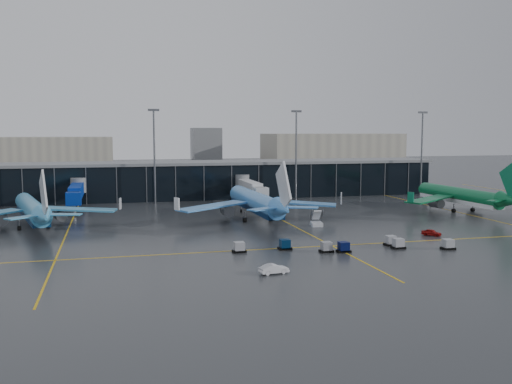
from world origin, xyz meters
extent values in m
plane|color=#282B2D|center=(0.00, 0.00, 0.00)|extent=(600.00, 600.00, 0.00)
cube|color=black|center=(0.00, 62.00, 5.00)|extent=(140.00, 16.00, 10.00)
cube|color=slate|center=(0.00, 62.00, 10.30)|extent=(142.00, 17.00, 0.80)
cylinder|color=#595B60|center=(-35.00, 53.50, 5.20)|extent=(4.00, 4.00, 4.00)
cube|color=navy|center=(-35.00, 40.00, 4.40)|extent=(3.00, 24.00, 3.00)
cylinder|color=#595B60|center=(-35.00, 32.50, 1.30)|extent=(1.00, 1.00, 2.60)
cylinder|color=#595B60|center=(10.00, 53.50, 5.20)|extent=(4.00, 4.00, 4.00)
cube|color=silver|center=(10.00, 40.00, 4.40)|extent=(3.00, 24.00, 3.00)
cylinder|color=#595B60|center=(10.00, 32.50, 1.30)|extent=(1.00, 1.00, 2.60)
cylinder|color=#595B60|center=(-15.00, 50.00, 12.50)|extent=(0.50, 0.50, 25.00)
cube|color=#595B60|center=(-15.00, 50.00, 25.20)|extent=(3.00, 0.40, 0.60)
cylinder|color=#595B60|center=(25.00, 50.00, 12.50)|extent=(0.50, 0.50, 25.00)
cube|color=#595B60|center=(25.00, 50.00, 25.20)|extent=(3.00, 0.40, 0.60)
cylinder|color=#595B60|center=(65.00, 50.00, 12.50)|extent=(0.50, 0.50, 25.00)
cube|color=#595B60|center=(65.00, 50.00, 25.20)|extent=(3.00, 0.40, 0.60)
cube|color=#B2AD99|center=(120.00, 260.00, 9.00)|extent=(90.00, 42.00, 18.00)
cube|color=#B2AD99|center=(-60.00, 280.00, 8.00)|extent=(70.00, 38.00, 16.00)
cube|color=#B2AD99|center=(40.00, 300.00, 11.00)|extent=(20.00, 20.00, 22.00)
cube|color=gold|center=(-35.00, 20.00, 0.01)|extent=(0.30, 120.00, 0.02)
cube|color=gold|center=(10.00, 20.00, 0.01)|extent=(0.30, 120.00, 0.02)
cube|color=gold|center=(55.00, 20.00, 0.01)|extent=(0.30, 120.00, 0.02)
cube|color=gold|center=(10.00, -15.00, 0.01)|extent=(220.00, 0.30, 0.02)
cube|color=black|center=(19.91, -19.99, 0.18)|extent=(2.20, 1.50, 0.36)
cube|color=#9B9CA3|center=(19.91, -19.99, 0.95)|extent=(1.60, 1.50, 1.50)
cube|color=black|center=(19.91, -17.32, 0.18)|extent=(2.20, 1.50, 0.36)
cube|color=#9899A0|center=(19.91, -17.32, 0.95)|extent=(1.60, 1.50, 1.50)
cube|color=black|center=(27.63, -22.59, 0.18)|extent=(2.20, 1.50, 0.36)
cube|color=#95989D|center=(27.63, -22.59, 0.95)|extent=(1.60, 1.50, 1.50)
cube|color=black|center=(1.27, -16.05, 0.18)|extent=(2.20, 1.50, 0.36)
cube|color=#041E3C|center=(1.27, -16.05, 0.95)|extent=(1.60, 1.50, 1.50)
cube|color=black|center=(7.18, -19.72, 0.18)|extent=(2.20, 1.50, 0.36)
cube|color=gray|center=(7.18, -19.72, 0.95)|extent=(1.60, 1.50, 1.50)
cube|color=black|center=(-6.57, -16.34, 0.18)|extent=(2.20, 1.50, 0.36)
cube|color=#95979E|center=(-6.57, -16.34, 0.95)|extent=(1.60, 1.50, 1.50)
cube|color=black|center=(9.87, -20.45, 0.18)|extent=(2.20, 1.50, 0.36)
cube|color=#040C3B|center=(9.87, -20.45, 0.95)|extent=(1.60, 1.50, 1.50)
cube|color=white|center=(14.66, 5.04, 0.40)|extent=(2.74, 3.54, 0.80)
cube|color=white|center=(14.66, 5.04, 2.30)|extent=(2.08, 3.07, 2.29)
imported|color=#980D0B|center=(31.69, -10.84, 0.61)|extent=(3.37, 3.73, 1.23)
imported|color=silver|center=(-4.99, -31.17, 0.68)|extent=(4.31, 2.07, 1.36)
camera|label=1|loc=(-26.38, -105.00, 19.52)|focal=40.00mm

